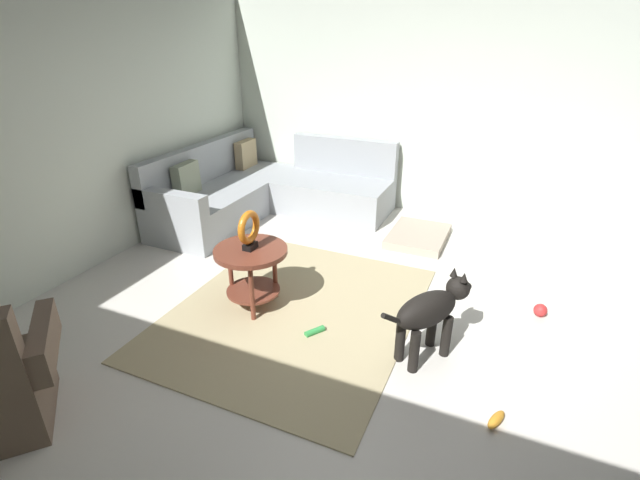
{
  "coord_description": "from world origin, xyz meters",
  "views": [
    {
      "loc": [
        -2.7,
        -0.8,
        2.16
      ],
      "look_at": [
        0.45,
        0.6,
        0.55
      ],
      "focal_mm": 25.6,
      "sensor_mm": 36.0,
      "label": 1
    }
  ],
  "objects_px": {
    "dog": "(431,311)",
    "dog_toy_ball": "(540,310)",
    "side_table": "(251,262)",
    "dog_toy_bone": "(496,420)",
    "torus_sculpture": "(249,229)",
    "dog_toy_rope": "(315,331)",
    "dog_bed_mat": "(418,236)",
    "sectional_couch": "(266,192)"
  },
  "relations": [
    {
      "from": "sectional_couch",
      "to": "dog",
      "type": "bearing_deg",
      "value": -128.52
    },
    {
      "from": "sectional_couch",
      "to": "dog_toy_rope",
      "type": "relative_size",
      "value": 13.82
    },
    {
      "from": "dog_bed_mat",
      "to": "dog_toy_rope",
      "type": "distance_m",
      "value": 2.08
    },
    {
      "from": "sectional_couch",
      "to": "dog_bed_mat",
      "type": "distance_m",
      "value": 1.96
    },
    {
      "from": "dog",
      "to": "dog_toy_bone",
      "type": "relative_size",
      "value": 4.12
    },
    {
      "from": "side_table",
      "to": "dog_toy_rope",
      "type": "xyz_separation_m",
      "value": [
        -0.16,
        -0.64,
        -0.39
      ]
    },
    {
      "from": "sectional_couch",
      "to": "dog_toy_rope",
      "type": "bearing_deg",
      "value": -141.95
    },
    {
      "from": "dog_toy_rope",
      "to": "dog_toy_bone",
      "type": "relative_size",
      "value": 0.9
    },
    {
      "from": "sectional_couch",
      "to": "dog",
      "type": "xyz_separation_m",
      "value": [
        -1.95,
        -2.45,
        0.09
      ]
    },
    {
      "from": "sectional_couch",
      "to": "dog_toy_rope",
      "type": "xyz_separation_m",
      "value": [
        -2.05,
        -1.61,
        -0.26
      ]
    },
    {
      "from": "side_table",
      "to": "torus_sculpture",
      "type": "height_order",
      "value": "torus_sculpture"
    },
    {
      "from": "side_table",
      "to": "dog_toy_ball",
      "type": "xyz_separation_m",
      "value": [
        0.83,
        -2.23,
        -0.36
      ]
    },
    {
      "from": "dog_toy_ball",
      "to": "dog_toy_rope",
      "type": "height_order",
      "value": "dog_toy_ball"
    },
    {
      "from": "side_table",
      "to": "dog_toy_bone",
      "type": "bearing_deg",
      "value": -104.46
    },
    {
      "from": "side_table",
      "to": "dog_toy_bone",
      "type": "xyz_separation_m",
      "value": [
        -0.52,
        -2.0,
        -0.39
      ]
    },
    {
      "from": "dog_bed_mat",
      "to": "sectional_couch",
      "type": "bearing_deg",
      "value": 89.84
    },
    {
      "from": "side_table",
      "to": "dog_toy_bone",
      "type": "height_order",
      "value": "side_table"
    },
    {
      "from": "torus_sculpture",
      "to": "dog_bed_mat",
      "type": "bearing_deg",
      "value": -27.25
    },
    {
      "from": "sectional_couch",
      "to": "dog_bed_mat",
      "type": "relative_size",
      "value": 2.81
    },
    {
      "from": "torus_sculpture",
      "to": "dog_toy_rope",
      "type": "distance_m",
      "value": 0.95
    },
    {
      "from": "dog_toy_ball",
      "to": "dog",
      "type": "bearing_deg",
      "value": 139.36
    },
    {
      "from": "side_table",
      "to": "dog_bed_mat",
      "type": "distance_m",
      "value": 2.16
    },
    {
      "from": "dog_toy_rope",
      "to": "dog_bed_mat",
      "type": "bearing_deg",
      "value": -9.25
    },
    {
      "from": "sectional_couch",
      "to": "torus_sculpture",
      "type": "xyz_separation_m",
      "value": [
        -1.9,
        -0.97,
        0.42
      ]
    },
    {
      "from": "dog_bed_mat",
      "to": "dog_toy_ball",
      "type": "height_order",
      "value": "dog_toy_ball"
    },
    {
      "from": "dog_toy_ball",
      "to": "dog_toy_bone",
      "type": "relative_size",
      "value": 0.59
    },
    {
      "from": "dog_bed_mat",
      "to": "torus_sculpture",
      "type": "bearing_deg",
      "value": 152.75
    },
    {
      "from": "dog_toy_rope",
      "to": "sectional_couch",
      "type": "bearing_deg",
      "value": 38.05
    },
    {
      "from": "dog",
      "to": "dog_toy_ball",
      "type": "bearing_deg",
      "value": 82.01
    },
    {
      "from": "dog",
      "to": "torus_sculpture",
      "type": "bearing_deg",
      "value": -149.31
    },
    {
      "from": "dog_bed_mat",
      "to": "dog_toy_rope",
      "type": "bearing_deg",
      "value": 170.75
    },
    {
      "from": "dog_toy_ball",
      "to": "dog_toy_bone",
      "type": "bearing_deg",
      "value": 170.21
    },
    {
      "from": "sectional_couch",
      "to": "dog_toy_ball",
      "type": "height_order",
      "value": "sectional_couch"
    },
    {
      "from": "dog",
      "to": "dog_toy_ball",
      "type": "height_order",
      "value": "dog"
    },
    {
      "from": "side_table",
      "to": "sectional_couch",
      "type": "bearing_deg",
      "value": 27.02
    },
    {
      "from": "dog_toy_bone",
      "to": "side_table",
      "type": "bearing_deg",
      "value": 75.54
    },
    {
      "from": "dog_toy_bone",
      "to": "dog_toy_rope",
      "type": "bearing_deg",
      "value": 75.21
    },
    {
      "from": "side_table",
      "to": "dog_bed_mat",
      "type": "bearing_deg",
      "value": -27.25
    },
    {
      "from": "dog_toy_ball",
      "to": "side_table",
      "type": "bearing_deg",
      "value": 110.29
    },
    {
      "from": "dog_bed_mat",
      "to": "dog_toy_rope",
      "type": "relative_size",
      "value": 4.91
    },
    {
      "from": "side_table",
      "to": "dog",
      "type": "height_order",
      "value": "dog"
    },
    {
      "from": "torus_sculpture",
      "to": "dog",
      "type": "relative_size",
      "value": 0.44
    }
  ]
}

